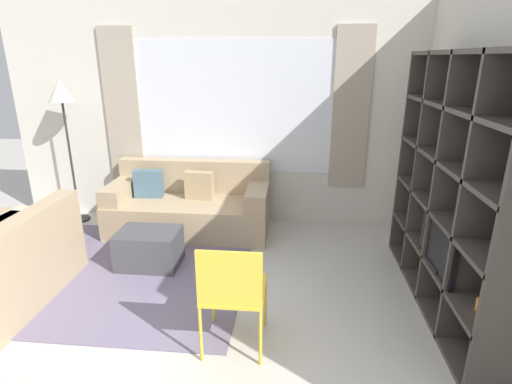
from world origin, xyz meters
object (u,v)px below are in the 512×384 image
ottoman (149,249)px  floor_lamp (62,102)px  shelving_unit (462,190)px  folding_chair (232,288)px  couch_side (0,271)px  couch_main (190,206)px

ottoman → floor_lamp: 2.20m
shelving_unit → folding_chair: size_ratio=2.47×
shelving_unit → folding_chair: bearing=-156.0°
shelving_unit → couch_side: shelving_unit is taller
couch_main → floor_lamp: bearing=174.1°
folding_chair → couch_main: bearing=-68.0°
couch_main → couch_side: size_ratio=1.32×
couch_main → floor_lamp: (-1.55, 0.16, 1.23)m
couch_main → folding_chair: 2.28m
folding_chair → floor_lamp: bearing=-43.3°
shelving_unit → ottoman: (-2.78, 0.38, -0.84)m
shelving_unit → couch_side: 3.90m
couch_main → folding_chair: folding_chair is taller
couch_side → floor_lamp: size_ratio=0.81×
shelving_unit → ottoman: bearing=172.1°
shelving_unit → couch_main: shelving_unit is taller
floor_lamp → shelving_unit: bearing=-19.8°
ottoman → folding_chair: folding_chair is taller
ottoman → folding_chair: 1.59m
floor_lamp → couch_main: bearing=-5.9°
shelving_unit → folding_chair: 1.98m
shelving_unit → ottoman: 2.93m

